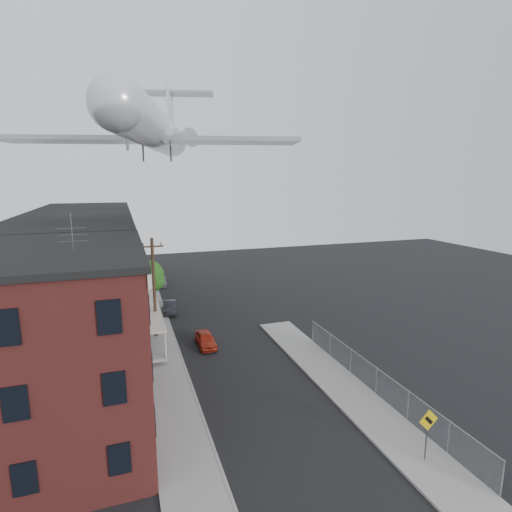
% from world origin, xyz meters
% --- Properties ---
extents(ground, '(120.00, 120.00, 0.00)m').
position_xyz_m(ground, '(0.00, 0.00, 0.00)').
color(ground, black).
rests_on(ground, ground).
extents(sidewalk_left, '(3.00, 62.00, 0.12)m').
position_xyz_m(sidewalk_left, '(-5.50, 24.00, 0.06)').
color(sidewalk_left, gray).
rests_on(sidewalk_left, ground).
extents(sidewalk_right, '(3.00, 26.00, 0.12)m').
position_xyz_m(sidewalk_right, '(5.50, 6.00, 0.06)').
color(sidewalk_right, gray).
rests_on(sidewalk_right, ground).
extents(curb_left, '(0.15, 62.00, 0.14)m').
position_xyz_m(curb_left, '(-4.05, 24.00, 0.07)').
color(curb_left, gray).
rests_on(curb_left, ground).
extents(curb_right, '(0.15, 26.00, 0.14)m').
position_xyz_m(curb_right, '(4.05, 6.00, 0.07)').
color(curb_right, gray).
rests_on(curb_right, ground).
extents(corner_building, '(10.31, 12.30, 12.15)m').
position_xyz_m(corner_building, '(-12.00, 7.00, 5.16)').
color(corner_building, '#3A1412').
rests_on(corner_building, ground).
extents(row_house_a, '(11.98, 7.00, 10.30)m').
position_xyz_m(row_house_a, '(-11.96, 16.50, 5.13)').
color(row_house_a, slate).
rests_on(row_house_a, ground).
extents(row_house_b, '(11.98, 7.00, 10.30)m').
position_xyz_m(row_house_b, '(-11.96, 23.50, 5.13)').
color(row_house_b, gray).
rests_on(row_house_b, ground).
extents(row_house_c, '(11.98, 7.00, 10.30)m').
position_xyz_m(row_house_c, '(-11.96, 30.50, 5.13)').
color(row_house_c, slate).
rests_on(row_house_c, ground).
extents(row_house_d, '(11.98, 7.00, 10.30)m').
position_xyz_m(row_house_d, '(-11.96, 37.50, 5.13)').
color(row_house_d, gray).
rests_on(row_house_d, ground).
extents(row_house_e, '(11.98, 7.00, 10.30)m').
position_xyz_m(row_house_e, '(-11.96, 44.50, 5.13)').
color(row_house_e, slate).
rests_on(row_house_e, ground).
extents(chainlink_fence, '(0.06, 18.06, 1.90)m').
position_xyz_m(chainlink_fence, '(7.00, 5.00, 1.00)').
color(chainlink_fence, gray).
rests_on(chainlink_fence, ground).
extents(warning_sign, '(1.10, 0.11, 2.80)m').
position_xyz_m(warning_sign, '(5.60, -1.03, 1.88)').
color(warning_sign, '#515156').
rests_on(warning_sign, ground).
extents(utility_pole, '(1.80, 0.26, 9.00)m').
position_xyz_m(utility_pole, '(-5.60, 18.00, 4.67)').
color(utility_pole, black).
rests_on(utility_pole, ground).
extents(street_tree, '(3.22, 3.20, 5.20)m').
position_xyz_m(street_tree, '(-5.27, 27.92, 3.45)').
color(street_tree, black).
rests_on(street_tree, ground).
extents(car_near, '(1.42, 3.53, 1.20)m').
position_xyz_m(car_near, '(-1.80, 16.07, 0.60)').
color(car_near, '#A82715').
rests_on(car_near, ground).
extents(car_mid, '(1.53, 3.73, 1.20)m').
position_xyz_m(car_mid, '(-3.60, 25.64, 0.60)').
color(car_mid, black).
rests_on(car_mid, ground).
extents(car_far, '(2.15, 4.71, 1.34)m').
position_xyz_m(car_far, '(-3.60, 37.60, 0.67)').
color(car_far, slate).
rests_on(car_far, ground).
extents(airplane, '(23.99, 27.42, 7.90)m').
position_xyz_m(airplane, '(-4.62, 21.51, 17.78)').
color(airplane, silver).
rests_on(airplane, ground).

